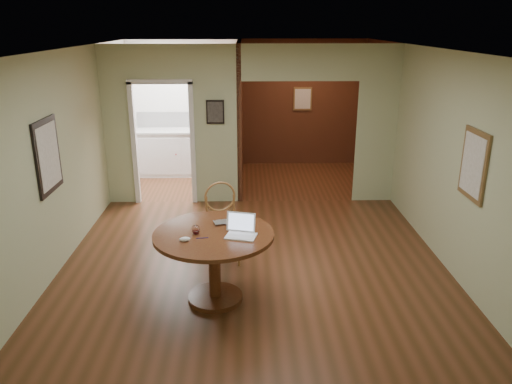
{
  "coord_description": "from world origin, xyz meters",
  "views": [
    {
      "loc": [
        -0.1,
        -5.86,
        3.03
      ],
      "look_at": [
        0.02,
        -0.2,
        1.09
      ],
      "focal_mm": 35.0,
      "sensor_mm": 36.0,
      "label": 1
    }
  ],
  "objects_px": {
    "open_laptop": "(241,229)",
    "dining_table": "(214,251)",
    "chair": "(222,219)",
    "closed_laptop": "(229,223)"
  },
  "relations": [
    {
      "from": "open_laptop",
      "to": "dining_table",
      "type": "bearing_deg",
      "value": -175.68
    },
    {
      "from": "chair",
      "to": "closed_laptop",
      "type": "xyz_separation_m",
      "value": [
        0.12,
        -0.77,
        0.25
      ]
    },
    {
      "from": "dining_table",
      "to": "chair",
      "type": "height_order",
      "value": "chair"
    },
    {
      "from": "closed_laptop",
      "to": "chair",
      "type": "bearing_deg",
      "value": 82.69
    },
    {
      "from": "chair",
      "to": "dining_table",
      "type": "bearing_deg",
      "value": -107.84
    },
    {
      "from": "chair",
      "to": "open_laptop",
      "type": "relative_size",
      "value": 2.92
    },
    {
      "from": "dining_table",
      "to": "chair",
      "type": "relative_size",
      "value": 1.25
    },
    {
      "from": "dining_table",
      "to": "chair",
      "type": "xyz_separation_m",
      "value": [
        0.05,
        1.01,
        -0.02
      ]
    },
    {
      "from": "dining_table",
      "to": "closed_laptop",
      "type": "relative_size",
      "value": 3.99
    },
    {
      "from": "open_laptop",
      "to": "closed_laptop",
      "type": "distance_m",
      "value": 0.32
    }
  ]
}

